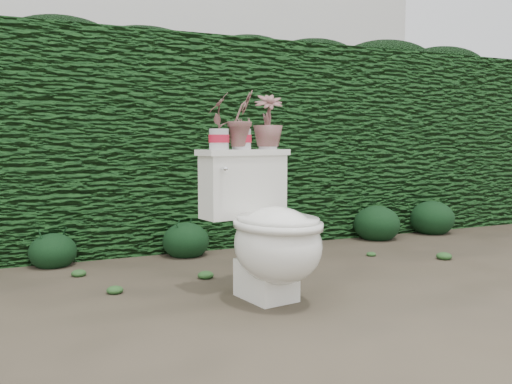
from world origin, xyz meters
name	(u,v)px	position (x,y,z in m)	size (l,w,h in m)	color
ground	(236,291)	(0.00, 0.00, 0.00)	(60.00, 60.00, 0.00)	brown
hedge	(161,144)	(0.00, 1.60, 0.80)	(8.00, 1.00, 1.60)	#1C4C19
house_wall	(127,65)	(0.60, 6.00, 2.00)	(8.00, 3.50, 4.00)	silver
toilet	(268,232)	(0.09, -0.22, 0.36)	(0.56, 0.74, 0.78)	white
potted_plant_left	(219,122)	(-0.10, 0.00, 0.92)	(0.15, 0.10, 0.29)	#2C621E
potted_plant_center	(241,121)	(0.04, 0.02, 0.93)	(0.17, 0.14, 0.31)	#2C621E
potted_plant_right	(268,123)	(0.21, 0.05, 0.92)	(0.16, 0.16, 0.29)	#2C621E
liriope_clump_2	(53,247)	(-0.88, 1.05, 0.12)	(0.31, 0.31, 0.25)	#113315
liriope_clump_3	(186,237)	(0.02, 1.00, 0.13)	(0.33, 0.33, 0.27)	#113315
liriope_clump_4	(280,226)	(0.83, 1.12, 0.15)	(0.37, 0.37, 0.29)	#113315
liriope_clump_5	(377,221)	(1.68, 0.99, 0.15)	(0.39, 0.39, 0.31)	#113315
liriope_clump_6	(432,215)	(2.31, 1.03, 0.16)	(0.40, 0.40, 0.32)	#113315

